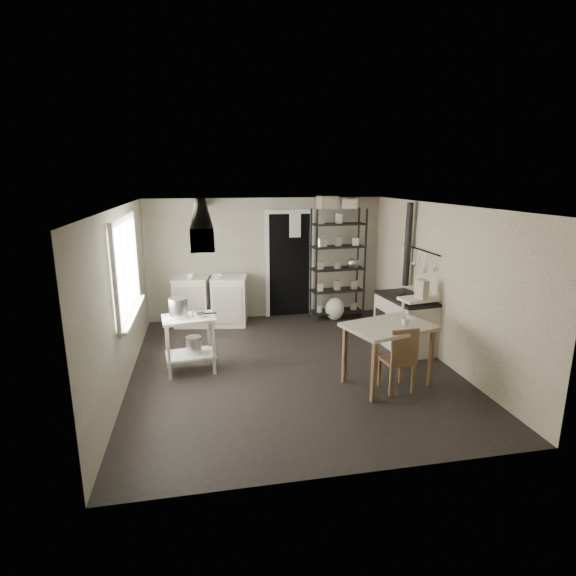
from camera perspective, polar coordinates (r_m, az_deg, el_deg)
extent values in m
plane|color=black|center=(6.61, 0.50, -9.91)|extent=(5.00, 5.00, 0.00)
plane|color=silver|center=(6.06, 0.55, 10.40)|extent=(5.00, 5.00, 0.00)
cube|color=#A9A690|center=(8.65, -2.77, 3.75)|extent=(4.50, 0.02, 2.30)
cube|color=#A9A690|center=(3.94, 7.83, -8.91)|extent=(4.50, 0.02, 2.30)
cube|color=#A9A690|center=(6.21, -20.28, -1.14)|extent=(0.02, 5.00, 2.30)
cube|color=#A9A690|center=(7.03, 18.81, 0.65)|extent=(0.02, 5.00, 2.30)
cylinder|color=silver|center=(6.30, -13.75, -2.46)|extent=(0.33, 0.33, 0.27)
cylinder|color=silver|center=(6.28, -11.28, -3.23)|extent=(0.23, 0.23, 0.10)
cylinder|color=silver|center=(6.48, -11.87, -7.06)|extent=(0.27, 0.27, 0.23)
imported|color=white|center=(8.24, -8.96, 1.69)|extent=(0.33, 0.33, 0.06)
imported|color=white|center=(8.15, -12.35, 1.53)|extent=(0.15, 0.15, 0.10)
imported|color=white|center=(8.43, 4.55, 5.00)|extent=(0.11, 0.11, 0.20)
cube|color=beige|center=(8.40, 4.99, 9.33)|extent=(0.36, 0.32, 0.23)
cube|color=beige|center=(8.49, 7.86, 9.16)|extent=(0.35, 0.34, 0.18)
cube|color=beige|center=(6.89, 16.62, -0.64)|extent=(0.15, 0.21, 0.28)
imported|color=white|center=(5.95, 14.63, -4.79)|extent=(0.13, 0.13, 0.10)
ellipsoid|color=white|center=(8.65, 5.95, -2.51)|extent=(0.45, 0.42, 0.44)
cylinder|color=white|center=(6.94, 15.06, -8.57)|extent=(0.12, 0.12, 0.13)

